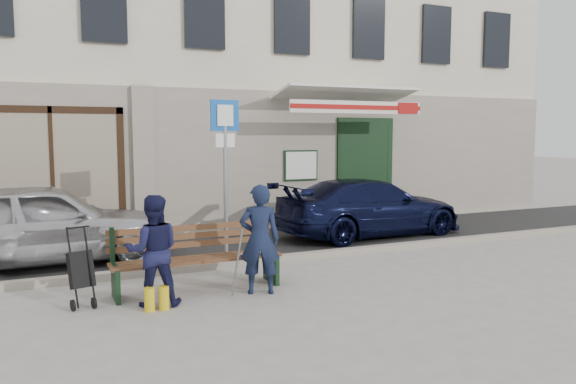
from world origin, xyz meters
TOP-DOWN VIEW (x-y plane):
  - ground at (0.00, 0.00)m, footprint 80.00×80.00m
  - asphalt_lane at (0.00, 3.10)m, footprint 60.00×3.20m
  - curb at (0.00, 1.50)m, footprint 60.00×0.18m
  - building at (0.01, 8.45)m, footprint 20.00×8.27m
  - car_silver at (-3.44, 2.96)m, footprint 4.25×1.88m
  - car_navy at (3.06, 3.00)m, footprint 4.38×2.03m
  - parking_sign at (-0.62, 1.72)m, footprint 0.51×0.12m
  - bench at (-1.53, 0.38)m, footprint 2.40×1.17m
  - man at (-0.74, -0.12)m, footprint 0.64×0.52m
  - woman at (-2.19, -0.07)m, footprint 0.79×0.67m
  - stroller at (-3.04, 0.31)m, footprint 0.35×0.46m

SIDE VIEW (x-z plane):
  - ground at x=0.00m, z-range 0.00..0.00m
  - asphalt_lane at x=0.00m, z-range 0.00..0.01m
  - curb at x=0.00m, z-range 0.00..0.12m
  - stroller at x=-3.04m, z-range -0.06..0.96m
  - bench at x=-1.53m, z-range -0.03..0.95m
  - car_navy at x=3.06m, z-range 0.00..1.24m
  - car_silver at x=-3.44m, z-range 0.00..1.42m
  - woman at x=-2.19m, z-range 0.00..1.44m
  - man at x=-0.74m, z-range 0.00..1.52m
  - parking_sign at x=-0.62m, z-range 0.48..3.24m
  - building at x=0.01m, z-range -0.03..9.97m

